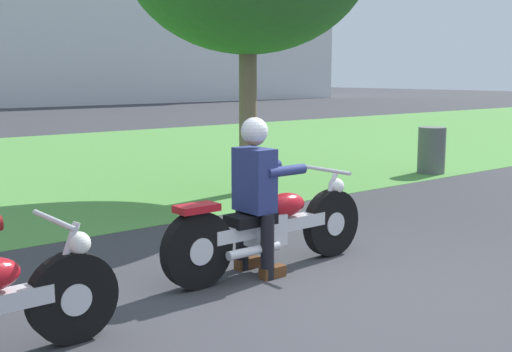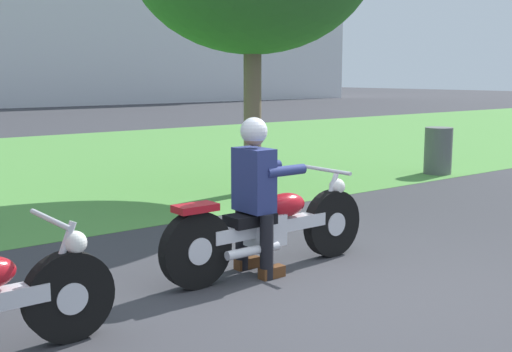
{
  "view_description": "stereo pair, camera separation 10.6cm",
  "coord_description": "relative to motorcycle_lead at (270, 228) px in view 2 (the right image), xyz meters",
  "views": [
    {
      "loc": [
        -3.79,
        -3.38,
        1.78
      ],
      "look_at": [
        -0.09,
        1.19,
        0.85
      ],
      "focal_mm": 45.49,
      "sensor_mm": 36.0,
      "label": 1
    },
    {
      "loc": [
        -3.71,
        -3.44,
        1.78
      ],
      "look_at": [
        -0.09,
        1.19,
        0.85
      ],
      "focal_mm": 45.49,
      "sensor_mm": 36.0,
      "label": 2
    }
  ],
  "objects": [
    {
      "name": "ground",
      "position": [
        0.08,
        -0.99,
        -0.4
      ],
      "size": [
        120.0,
        120.0,
        0.0
      ],
      "primitive_type": "plane",
      "color": "#38383D"
    },
    {
      "name": "grass_verge",
      "position": [
        0.08,
        8.18,
        -0.39
      ],
      "size": [
        60.0,
        12.0,
        0.01
      ],
      "primitive_type": "cube",
      "color": "#549342",
      "rests_on": "ground"
    },
    {
      "name": "motorcycle_lead",
      "position": [
        0.0,
        0.0,
        0.0
      ],
      "size": [
        2.24,
        0.66,
        0.89
      ],
      "rotation": [
        0.0,
        0.0,
        0.0
      ],
      "color": "black",
      "rests_on": "ground"
    },
    {
      "name": "rider_lead",
      "position": [
        -0.17,
        0.0,
        0.42
      ],
      "size": [
        0.55,
        0.48,
        1.41
      ],
      "rotation": [
        0.0,
        0.0,
        0.0
      ],
      "color": "black",
      "rests_on": "ground"
    },
    {
      "name": "trash_can",
      "position": [
        6.05,
        2.64,
        0.02
      ],
      "size": [
        0.49,
        0.49,
        0.84
      ],
      "primitive_type": "cylinder",
      "color": "#595E5B",
      "rests_on": "ground"
    }
  ]
}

